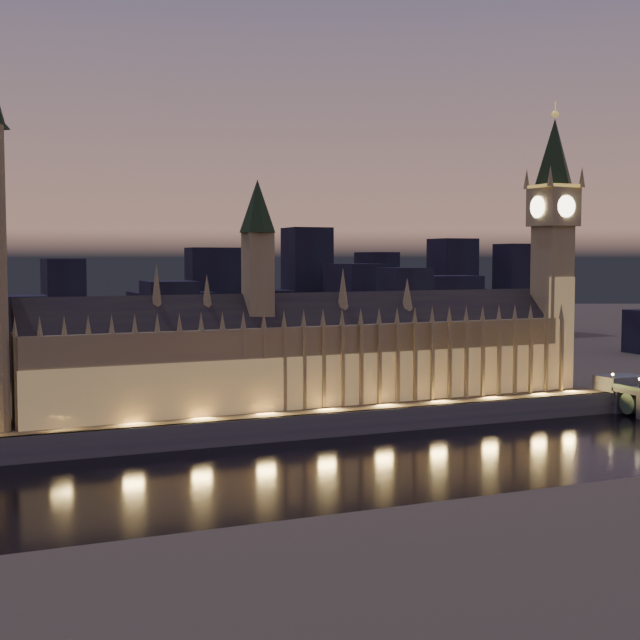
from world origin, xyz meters
name	(u,v)px	position (x,y,z in m)	size (l,w,h in m)	color
ground_plane	(378,464)	(0.00, 0.00, 0.00)	(2000.00, 2000.00, 0.00)	black
north_bank	(94,325)	(0.00, 520.00, 4.00)	(2000.00, 960.00, 8.00)	#4B4630
embankment_wall	(323,426)	(0.00, 41.00, 4.00)	(2000.00, 2.50, 8.00)	#434756
palace_of_westminster	(310,352)	(3.95, 61.74, 26.37)	(202.00, 27.00, 78.00)	#8F7656
elizabeth_tower	(553,229)	(108.00, 61.93, 70.77)	(18.00, 18.00, 112.46)	#8F7656
city_backdrop	(250,310)	(44.16, 248.41, 30.33)	(491.83, 215.63, 71.93)	black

